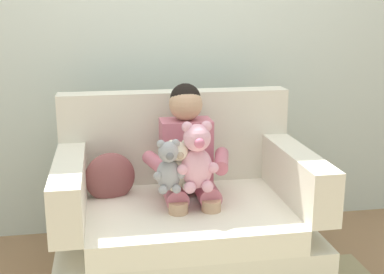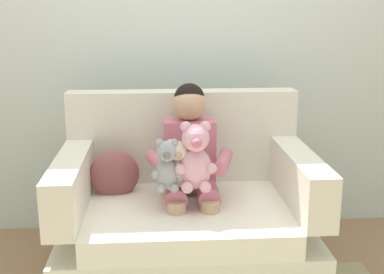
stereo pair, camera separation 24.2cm
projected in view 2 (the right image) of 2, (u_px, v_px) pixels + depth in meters
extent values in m
cube|color=silver|center=(179.00, 20.00, 3.06)|extent=(6.00, 0.10, 2.60)
cube|color=silver|center=(187.00, 251.00, 2.63)|extent=(1.26, 0.87, 0.31)
cube|color=white|center=(187.00, 219.00, 2.51)|extent=(0.98, 0.73, 0.12)
cube|color=silver|center=(182.00, 136.00, 2.85)|extent=(1.26, 0.14, 0.51)
cube|color=silver|center=(70.00, 185.00, 2.42)|extent=(0.14, 0.73, 0.26)
cube|color=silver|center=(301.00, 180.00, 2.50)|extent=(0.14, 0.73, 0.26)
cube|color=#C66B7F|center=(190.00, 152.00, 2.63)|extent=(0.26, 0.16, 0.34)
sphere|color=tan|center=(189.00, 104.00, 2.57)|extent=(0.17, 0.17, 0.17)
sphere|color=black|center=(189.00, 99.00, 2.57)|extent=(0.16, 0.16, 0.16)
cylinder|color=#C66B7F|center=(175.00, 192.00, 2.54)|extent=(0.11, 0.26, 0.11)
cylinder|color=tan|center=(177.00, 231.00, 2.46)|extent=(0.09, 0.09, 0.30)
cylinder|color=#C66B7F|center=(207.00, 191.00, 2.55)|extent=(0.11, 0.26, 0.11)
cylinder|color=tan|center=(210.00, 230.00, 2.47)|extent=(0.09, 0.09, 0.30)
cylinder|color=#C66B7F|center=(159.00, 163.00, 2.51)|extent=(0.13, 0.27, 0.07)
cylinder|color=#C66B7F|center=(223.00, 162.00, 2.53)|extent=(0.13, 0.27, 0.07)
ellipsoid|color=#EAA8BC|center=(195.00, 168.00, 2.41)|extent=(0.15, 0.13, 0.20)
sphere|color=#EAA8BC|center=(196.00, 138.00, 2.36)|extent=(0.13, 0.13, 0.13)
sphere|color=#CC6684|center=(197.00, 143.00, 2.31)|extent=(0.05, 0.05, 0.05)
sphere|color=#EAA8BC|center=(186.00, 127.00, 2.35)|extent=(0.05, 0.05, 0.05)
sphere|color=#EAA8BC|center=(180.00, 169.00, 2.37)|extent=(0.05, 0.05, 0.05)
sphere|color=#EAA8BC|center=(187.00, 187.00, 2.37)|extent=(0.06, 0.06, 0.06)
sphere|color=#EAA8BC|center=(205.00, 127.00, 2.36)|extent=(0.05, 0.05, 0.05)
sphere|color=#EAA8BC|center=(212.00, 168.00, 2.38)|extent=(0.05, 0.05, 0.05)
sphere|color=#EAA8BC|center=(205.00, 187.00, 2.38)|extent=(0.06, 0.06, 0.06)
ellipsoid|color=silver|center=(178.00, 173.00, 2.43)|extent=(0.11, 0.09, 0.15)
sphere|color=silver|center=(178.00, 151.00, 2.40)|extent=(0.09, 0.09, 0.09)
sphere|color=tan|center=(178.00, 155.00, 2.36)|extent=(0.04, 0.04, 0.04)
sphere|color=silver|center=(171.00, 143.00, 2.39)|extent=(0.04, 0.04, 0.04)
sphere|color=silver|center=(167.00, 173.00, 2.40)|extent=(0.04, 0.04, 0.04)
sphere|color=silver|center=(172.00, 187.00, 2.40)|extent=(0.04, 0.04, 0.04)
sphere|color=silver|center=(185.00, 143.00, 2.39)|extent=(0.04, 0.04, 0.04)
sphere|color=silver|center=(189.00, 173.00, 2.41)|extent=(0.04, 0.04, 0.04)
sphere|color=silver|center=(185.00, 186.00, 2.41)|extent=(0.04, 0.04, 0.04)
ellipsoid|color=#9E9EA3|center=(167.00, 174.00, 2.41)|extent=(0.12, 0.10, 0.15)
sphere|color=#9E9EA3|center=(167.00, 151.00, 2.37)|extent=(0.10, 0.10, 0.10)
sphere|color=slate|center=(167.00, 155.00, 2.33)|extent=(0.04, 0.04, 0.04)
sphere|color=#9E9EA3|center=(159.00, 143.00, 2.36)|extent=(0.04, 0.04, 0.04)
sphere|color=#9E9EA3|center=(155.00, 175.00, 2.37)|extent=(0.04, 0.04, 0.04)
sphere|color=#9E9EA3|center=(161.00, 189.00, 2.37)|extent=(0.04, 0.04, 0.04)
sphere|color=#9E9EA3|center=(174.00, 143.00, 2.36)|extent=(0.04, 0.04, 0.04)
sphere|color=#9E9EA3|center=(179.00, 174.00, 2.38)|extent=(0.04, 0.04, 0.04)
sphere|color=#9E9EA3|center=(174.00, 188.00, 2.38)|extent=(0.04, 0.04, 0.04)
ellipsoid|color=#8C4C4C|center=(114.00, 175.00, 2.66)|extent=(0.28, 0.17, 0.26)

